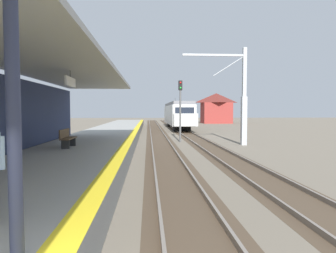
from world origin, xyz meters
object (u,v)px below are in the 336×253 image
platform_bench (67,138)px  distant_trackside_house (216,108)px  approaching_train (178,114)px  rail_signal_post (180,104)px  catenary_pylon_far_side (240,99)px

platform_bench → distant_trackside_house: size_ratio=0.24×
approaching_train → rail_signal_post: rail_signal_post is taller
rail_signal_post → distant_trackside_house: 39.35m
approaching_train → platform_bench: (-8.31, -29.70, -0.80)m
catenary_pylon_far_side → approaching_train: bearing=97.1°
rail_signal_post → platform_bench: 12.48m
platform_bench → distant_trackside_house: 51.41m
approaching_train → distant_trackside_house: size_ratio=2.97×
approaching_train → catenary_pylon_far_side: (2.69, -21.74, 1.43)m
approaching_train → rail_signal_post: size_ratio=3.77×
catenary_pylon_far_side → platform_bench: bearing=-144.1°
distant_trackside_house → platform_bench: bearing=-111.0°
catenary_pylon_far_side → distant_trackside_house: (7.43, 40.00, -0.27)m
rail_signal_post → platform_bench: size_ratio=3.25×
platform_bench → catenary_pylon_far_side: bearing=35.9°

